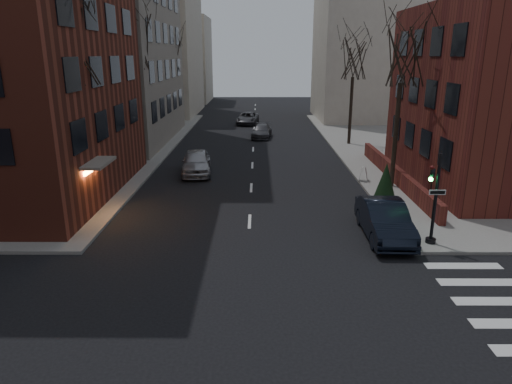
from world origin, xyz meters
TOP-DOWN VIEW (x-y plane):
  - low_wall_right at (9.30, 19.00)m, footprint 0.35×16.00m
  - building_distant_la at (-15.00, 55.00)m, footprint 14.00×16.00m
  - building_distant_ra at (15.00, 50.00)m, footprint 14.00×14.00m
  - building_distant_lb at (-13.00, 72.00)m, footprint 10.00×12.00m
  - traffic_signal at (7.94, 8.99)m, footprint 0.76×0.44m
  - tree_left_a at (-8.80, 14.00)m, footprint 4.18×4.18m
  - tree_left_b at (-8.80, 26.00)m, footprint 4.40×4.40m
  - tree_left_c at (-8.80, 40.00)m, footprint 3.96×3.96m
  - tree_right_a at (8.80, 18.00)m, footprint 3.96×3.96m
  - tree_right_b at (8.80, 32.00)m, footprint 3.74×3.74m
  - streetlamp_near at (-8.20, 22.00)m, footprint 0.36×0.36m
  - streetlamp_far at (-8.20, 42.00)m, footprint 0.36×0.36m
  - parked_sedan at (6.20, 10.00)m, footprint 1.83×5.11m
  - car_lane_silver at (-3.89, 21.50)m, footprint 2.45×5.07m
  - car_lane_gray at (0.80, 35.82)m, footprint 2.28×4.59m
  - car_lane_far at (-0.80, 44.95)m, footprint 2.81×5.19m
  - sandwich_board at (7.30, 19.19)m, footprint 0.55×0.67m
  - evergreen_shrub at (7.41, 14.51)m, footprint 1.74×1.74m

SIDE VIEW (x-z plane):
  - sandwich_board at x=7.30m, z-range 0.15..1.08m
  - car_lane_gray at x=0.80m, z-range 0.00..1.28m
  - low_wall_right at x=9.30m, z-range 0.15..1.15m
  - car_lane_far at x=-0.80m, z-range 0.00..1.38m
  - car_lane_silver at x=-3.89m, z-range 0.00..1.67m
  - parked_sedan at x=6.20m, z-range 0.00..1.68m
  - evergreen_shrub at x=7.41m, z-range 0.15..2.43m
  - traffic_signal at x=7.94m, z-range -0.09..3.91m
  - streetlamp_near at x=-8.20m, z-range 1.10..7.38m
  - streetlamp_far at x=-8.20m, z-range 1.10..7.38m
  - building_distant_lb at x=-13.00m, z-range 0.00..14.00m
  - tree_right_b at x=8.80m, z-range 3.00..12.18m
  - building_distant_ra at x=15.00m, z-range 0.00..16.00m
  - tree_left_c at x=-8.80m, z-range 3.17..12.89m
  - tree_right_a at x=8.80m, z-range 3.17..12.89m
  - tree_left_a at x=-8.80m, z-range 3.34..13.60m
  - tree_left_b at x=-8.80m, z-range 3.51..14.31m
  - building_distant_la at x=-15.00m, z-range 0.00..18.00m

